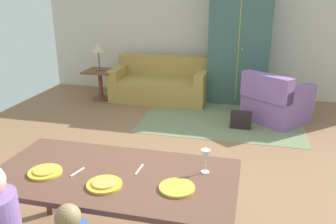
# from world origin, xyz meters

# --- Properties ---
(ground_plane) EXTENTS (7.08, 6.09, 0.02)m
(ground_plane) POSITION_xyz_m (0.00, 0.45, -0.01)
(ground_plane) COLOR #886143
(back_wall) EXTENTS (7.08, 0.10, 2.70)m
(back_wall) POSITION_xyz_m (0.00, 3.54, 1.35)
(back_wall) COLOR beige
(back_wall) RESTS_ON ground_plane
(dining_table) EXTENTS (1.83, 0.92, 0.76)m
(dining_table) POSITION_xyz_m (-0.20, -1.38, 0.69)
(dining_table) COLOR brown
(dining_table) RESTS_ON ground_plane
(plate_near_man) EXTENTS (0.25, 0.25, 0.02)m
(plate_near_man) POSITION_xyz_m (-0.70, -1.50, 0.77)
(plate_near_man) COLOR yellow
(plate_near_man) RESTS_ON dining_table
(pizza_near_man) EXTENTS (0.17, 0.17, 0.01)m
(pizza_near_man) POSITION_xyz_m (-0.70, -1.50, 0.78)
(pizza_near_man) COLOR gold
(pizza_near_man) RESTS_ON plate_near_man
(plate_near_child) EXTENTS (0.25, 0.25, 0.02)m
(plate_near_child) POSITION_xyz_m (-0.20, -1.56, 0.77)
(plate_near_child) COLOR yellow
(plate_near_child) RESTS_ON dining_table
(pizza_near_child) EXTENTS (0.17, 0.17, 0.01)m
(pizza_near_child) POSITION_xyz_m (-0.20, -1.56, 0.78)
(pizza_near_child) COLOR gold
(pizza_near_child) RESTS_ON plate_near_child
(plate_near_woman) EXTENTS (0.25, 0.25, 0.02)m
(plate_near_woman) POSITION_xyz_m (0.30, -1.48, 0.77)
(plate_near_woman) COLOR gold
(plate_near_woman) RESTS_ON dining_table
(wine_glass) EXTENTS (0.07, 0.07, 0.19)m
(wine_glass) POSITION_xyz_m (0.46, -1.20, 0.89)
(wine_glass) COLOR silver
(wine_glass) RESTS_ON dining_table
(fork) EXTENTS (0.05, 0.15, 0.01)m
(fork) POSITION_xyz_m (-0.48, -1.43, 0.76)
(fork) COLOR silver
(fork) RESTS_ON dining_table
(knife) EXTENTS (0.02, 0.17, 0.01)m
(knife) POSITION_xyz_m (-0.04, -1.28, 0.76)
(knife) COLOR silver
(knife) RESTS_ON dining_table
(area_rug) EXTENTS (2.60, 1.80, 0.01)m
(area_rug) POSITION_xyz_m (0.30, 2.03, 0.00)
(area_rug) COLOR #727D58
(area_rug) RESTS_ON ground_plane
(couch) EXTENTS (1.82, 0.86, 0.82)m
(couch) POSITION_xyz_m (-0.99, 2.89, 0.30)
(couch) COLOR #AB8A44
(couch) RESTS_ON ground_plane
(armchair) EXTENTS (1.20, 1.20, 0.82)m
(armchair) POSITION_xyz_m (1.14, 2.19, 0.32)
(armchair) COLOR #875FA0
(armchair) RESTS_ON ground_plane
(armoire) EXTENTS (1.10, 0.59, 2.10)m
(armoire) POSITION_xyz_m (0.46, 3.15, 1.05)
(armoire) COLOR #3A5D56
(armoire) RESTS_ON ground_plane
(side_table) EXTENTS (0.56, 0.56, 0.58)m
(side_table) POSITION_xyz_m (-2.13, 2.63, 0.38)
(side_table) COLOR brown
(side_table) RESTS_ON ground_plane
(table_lamp) EXTENTS (0.26, 0.26, 0.54)m
(table_lamp) POSITION_xyz_m (-2.13, 2.63, 1.01)
(table_lamp) COLOR #4B453D
(table_lamp) RESTS_ON side_table
(handbag) EXTENTS (0.32, 0.16, 0.26)m
(handbag) POSITION_xyz_m (0.62, 1.73, 0.13)
(handbag) COLOR black
(handbag) RESTS_ON ground_plane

